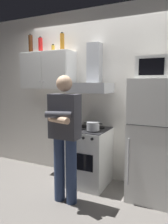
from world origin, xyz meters
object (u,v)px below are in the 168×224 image
at_px(range_hood, 92,80).
at_px(refrigerator, 154,140).
at_px(stove_oven, 88,156).
at_px(bottle_soda_red, 41,45).
at_px(upper_cabinet, 48,71).
at_px(bottle_liquor_amber, 62,42).
at_px(person_standing, 65,134).
at_px(cooking_pot, 93,126).
at_px(bottle_rum_dark, 31,44).
at_px(bottle_spice_jar, 53,48).
at_px(microwave, 157,68).

bearing_deg(range_hood, refrigerator, -7.55).
relative_size(stove_oven, bottle_soda_red, 3.31).
bearing_deg(upper_cabinet, range_hood, 0.09).
relative_size(range_hood, bottle_liquor_amber, 2.54).
bearing_deg(person_standing, upper_cabinet, 135.74).
bearing_deg(range_hood, cooking_pot, -62.12).
bearing_deg(bottle_rum_dark, person_standing, -33.29).
xyz_separation_m(stove_oven, cooking_pot, (0.13, -0.12, 0.50)).
xyz_separation_m(refrigerator, bottle_liquor_amber, (-1.49, 0.17, 1.39)).
height_order(range_hood, person_standing, range_hood).
xyz_separation_m(upper_cabinet, stove_oven, (0.80, -0.13, -1.32)).
xyz_separation_m(person_standing, bottle_soda_red, (-0.92, 0.77, 1.27)).
height_order(refrigerator, bottle_rum_dark, bottle_rum_dark).
bearing_deg(upper_cabinet, bottle_spice_jar, 3.93).
bearing_deg(bottle_liquor_amber, microwave, -5.63).
bearing_deg(person_standing, cooking_pot, 69.70).
xyz_separation_m(refrigerator, bottle_soda_red, (-1.92, 0.16, 1.38)).
bearing_deg(range_hood, person_standing, -93.91).
xyz_separation_m(cooking_pot, bottle_liquor_amber, (-0.67, 0.29, 1.26)).
bearing_deg(cooking_pot, upper_cabinet, 165.27).
height_order(upper_cabinet, bottle_spice_jar, bottle_spice_jar).
bearing_deg(bottle_soda_red, bottle_liquor_amber, 0.33).
distance_m(range_hood, bottle_soda_red, 1.13).
bearing_deg(refrigerator, cooking_pot, -171.68).
bearing_deg(microwave, bottle_soda_red, 175.69).
relative_size(bottle_liquor_amber, bottle_soda_red, 1.12).
distance_m(range_hood, bottle_rum_dark, 1.27).
bearing_deg(microwave, bottle_rum_dark, 177.81).
bearing_deg(microwave, stove_oven, -178.85).
bearing_deg(microwave, bottle_spice_jar, 176.05).
bearing_deg(refrigerator, microwave, 90.90).
xyz_separation_m(upper_cabinet, microwave, (1.75, -0.11, -0.01)).
bearing_deg(stove_oven, microwave, 1.15).
height_order(stove_oven, microwave, microwave).
bearing_deg(bottle_spice_jar, person_standing, -48.91).
xyz_separation_m(stove_oven, microwave, (0.95, 0.02, 1.31)).
xyz_separation_m(stove_oven, range_hood, (0.00, 0.13, 1.16)).
distance_m(stove_oven, refrigerator, 1.02).
xyz_separation_m(bottle_liquor_amber, bottle_spice_jar, (-0.15, -0.03, -0.09)).
relative_size(refrigerator, bottle_liquor_amber, 5.42).
distance_m(upper_cabinet, person_standing, 1.35).
height_order(range_hood, bottle_spice_jar, bottle_spice_jar).
relative_size(upper_cabinet, range_hood, 1.20).
bearing_deg(person_standing, bottle_rum_dark, 146.71).
bearing_deg(bottle_spice_jar, refrigerator, -4.59).
bearing_deg(refrigerator, bottle_soda_red, 175.15).
bearing_deg(bottle_spice_jar, cooking_pot, -16.99).
bearing_deg(bottle_liquor_amber, upper_cabinet, -171.09).
height_order(person_standing, bottle_rum_dark, bottle_rum_dark).
bearing_deg(bottle_soda_red, cooking_pot, -14.45).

